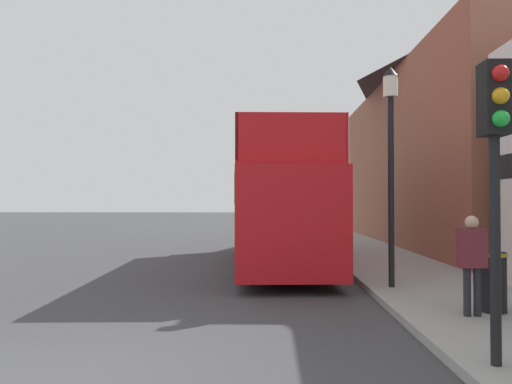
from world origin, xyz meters
name	(u,v)px	position (x,y,z in m)	size (l,w,h in m)	color
ground_plane	(224,240)	(0.00, 21.00, 0.00)	(144.00, 144.00, 0.00)	#3D3D3F
sidewalk	(349,243)	(6.16, 18.00, 0.07)	(3.18, 108.00, 0.14)	#999993
brick_terrace_rear	(449,139)	(10.75, 17.85, 4.95)	(6.00, 20.08, 9.91)	#935642
tour_bus	(278,208)	(2.68, 10.24, 1.81)	(2.98, 10.35, 3.97)	red
parked_car_ahead_of_bus	(292,231)	(3.45, 17.27, 0.71)	(1.88, 4.05, 1.51)	navy
pedestrian_third	(472,256)	(5.72, 2.79, 1.13)	(0.43, 0.24, 1.64)	#232328
traffic_signal	(495,142)	(4.99, 0.30, 2.69)	(0.28, 0.42, 3.47)	black
lamp_post_nearest	(391,135)	(5.09, 5.59, 3.47)	(0.35, 0.35, 4.85)	black
lamp_post_second	(337,160)	(5.12, 14.44, 3.68)	(0.35, 0.35, 5.19)	black
litter_bin	(493,280)	(6.20, 3.13, 0.68)	(0.48, 0.48, 1.01)	black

